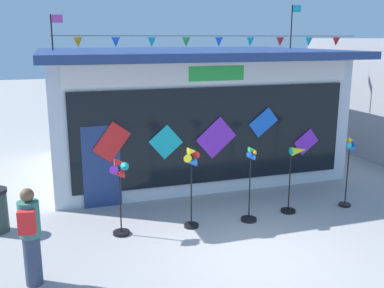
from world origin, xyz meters
The scene contains 8 objects.
ground_plane centered at (0.00, 0.00, 0.00)m, with size 80.00×80.00×0.00m, color #9E9B99.
kite_shop_building centered at (0.51, 6.38, 1.85)m, with size 8.46×6.78×5.05m.
wind_spinner_far_left centered at (-2.22, 1.68, 1.10)m, with size 0.42×0.36×1.66m.
wind_spinner_left centered at (-0.72, 1.58, 1.23)m, with size 0.42×0.32×1.79m.
wind_spinner_center_left centered at (0.62, 1.52, 0.87)m, with size 0.36×0.36×1.72m.
wind_spinner_center_right centered at (1.84, 1.72, 1.02)m, with size 0.59×0.35×1.58m.
wind_spinner_right centered at (3.23, 1.61, 1.08)m, with size 0.33×0.29×1.73m.
person_near_camera centered at (-3.91, 0.20, 0.89)m, with size 0.34×0.46×1.68m.
Camera 1 is at (-3.46, -6.96, 4.01)m, focal length 41.68 mm.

